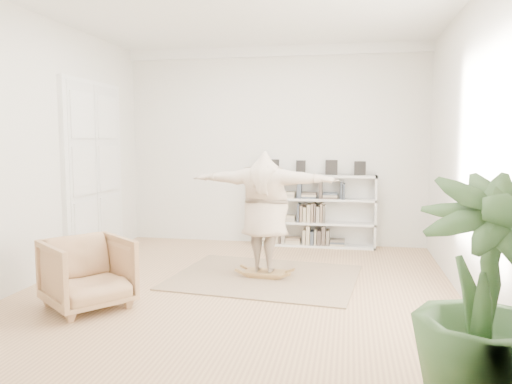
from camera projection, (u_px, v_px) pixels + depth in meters
floor at (240, 289)px, 6.46m from camera, size 6.00×6.00×0.00m
room_shell at (275, 51)px, 8.97m from camera, size 6.00×6.00×6.00m
doors at (94, 172)px, 8.08m from camera, size 0.09×1.78×2.92m
bookshelf at (314, 211)px, 9.01m from camera, size 2.20×0.35×1.64m
armchair at (88, 273)px, 5.71m from camera, size 1.24×1.23×0.81m
rug at (265, 277)px, 6.98m from camera, size 2.70×2.26×0.02m
rocker_board at (265, 273)px, 6.98m from camera, size 0.58×0.38×0.12m
person at (265, 209)px, 6.88m from camera, size 2.10×0.78×1.67m
houseplant at (483, 296)px, 3.46m from camera, size 0.97×0.97×1.69m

